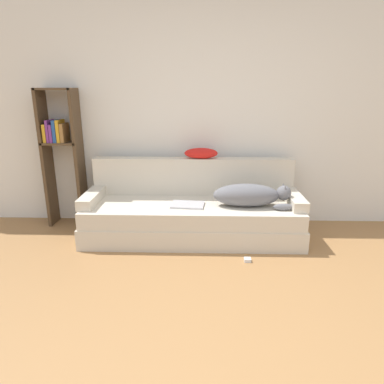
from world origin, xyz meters
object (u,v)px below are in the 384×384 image
dog (250,195)px  throw_pillow (201,153)px  laptop (188,205)px  couch (192,220)px  bookshelf (61,149)px  power_adapter (247,260)px

dog → throw_pillow: throw_pillow is taller
laptop → dog: bearing=6.0°
couch → dog: size_ratio=2.86×
dog → laptop: size_ratio=2.23×
bookshelf → power_adapter: 2.40m
dog → laptop: dog is taller
couch → bookshelf: bearing=166.6°
couch → bookshelf: 1.70m
throw_pillow → laptop: bearing=-108.4°
laptop → bookshelf: 1.60m
bookshelf → laptop: bearing=-17.1°
laptop → throw_pillow: 0.64m
couch → throw_pillow: 0.75m
couch → bookshelf: bookshelf is taller
dog → power_adapter: bearing=-97.3°
laptop → power_adapter: (0.58, -0.46, -0.38)m
laptop → bookshelf: (-1.45, 0.45, 0.50)m
couch → throw_pillow: bearing=74.3°
couch → dog: dog is taller
couch → dog: 0.68m
dog → power_adapter: dog is taller
couch → bookshelf: (-1.50, 0.36, 0.71)m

